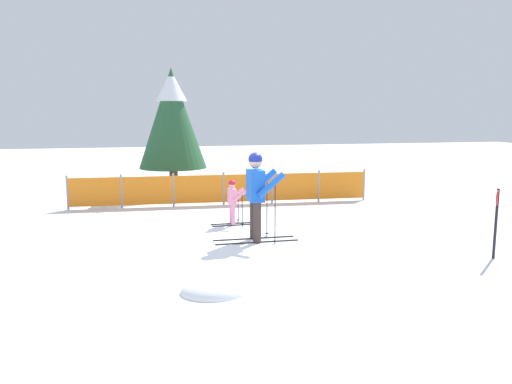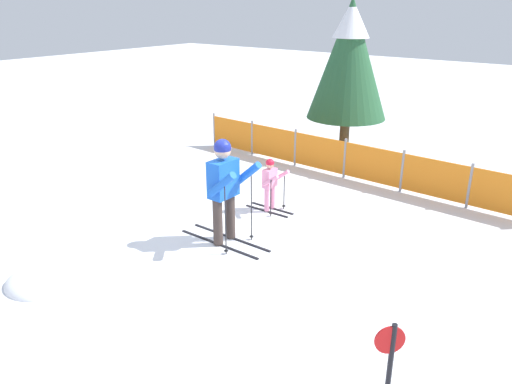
{
  "view_description": "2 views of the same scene",
  "coord_description": "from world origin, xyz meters",
  "px_view_note": "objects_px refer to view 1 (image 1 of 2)",
  "views": [
    {
      "loc": [
        -2.11,
        -9.6,
        2.58
      ],
      "look_at": [
        0.38,
        0.95,
        0.87
      ],
      "focal_mm": 35.0,
      "sensor_mm": 36.0,
      "label": 1
    },
    {
      "loc": [
        5.28,
        -5.72,
        3.89
      ],
      "look_at": [
        0.44,
        0.61,
        0.82
      ],
      "focal_mm": 35.0,
      "sensor_mm": 36.0,
      "label": 2
    }
  ],
  "objects_px": {
    "conifer_far": "(172,117)",
    "trail_marker": "(496,215)",
    "safety_fence": "(224,188)",
    "skier_adult": "(257,188)",
    "skier_child": "(233,199)"
  },
  "relations": [
    {
      "from": "skier_child",
      "to": "conifer_far",
      "type": "bearing_deg",
      "value": 101.0
    },
    {
      "from": "skier_adult",
      "to": "trail_marker",
      "type": "xyz_separation_m",
      "value": [
        3.85,
        -2.22,
        -0.29
      ]
    },
    {
      "from": "trail_marker",
      "to": "safety_fence",
      "type": "bearing_deg",
      "value": 120.82
    },
    {
      "from": "skier_child",
      "to": "trail_marker",
      "type": "bearing_deg",
      "value": -43.77
    },
    {
      "from": "skier_adult",
      "to": "skier_child",
      "type": "xyz_separation_m",
      "value": [
        -0.2,
        1.57,
        -0.47
      ]
    },
    {
      "from": "conifer_far",
      "to": "safety_fence",
      "type": "bearing_deg",
      "value": -61.82
    },
    {
      "from": "skier_child",
      "to": "skier_adult",
      "type": "bearing_deg",
      "value": -83.55
    },
    {
      "from": "trail_marker",
      "to": "skier_child",
      "type": "bearing_deg",
      "value": 136.91
    },
    {
      "from": "skier_adult",
      "to": "skier_child",
      "type": "bearing_deg",
      "value": 97.66
    },
    {
      "from": "safety_fence",
      "to": "conifer_far",
      "type": "relative_size",
      "value": 2.13
    },
    {
      "from": "conifer_far",
      "to": "trail_marker",
      "type": "distance_m",
      "value": 10.24
    },
    {
      "from": "conifer_far",
      "to": "trail_marker",
      "type": "bearing_deg",
      "value": -59.87
    },
    {
      "from": "safety_fence",
      "to": "conifer_far",
      "type": "xyz_separation_m",
      "value": [
        -1.25,
        2.33,
        2.01
      ]
    },
    {
      "from": "safety_fence",
      "to": "trail_marker",
      "type": "height_order",
      "value": "trail_marker"
    },
    {
      "from": "skier_child",
      "to": "safety_fence",
      "type": "distance_m",
      "value": 2.64
    }
  ]
}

